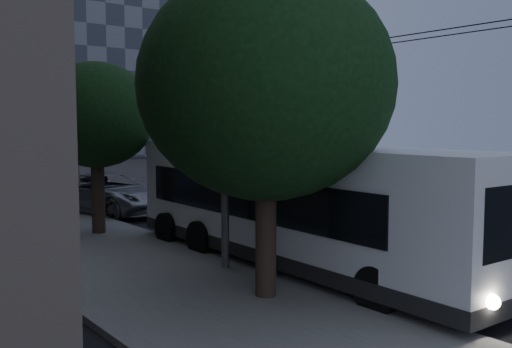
{
  "coord_description": "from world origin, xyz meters",
  "views": [
    {
      "loc": [
        -13.83,
        -12.91,
        3.73
      ],
      "look_at": [
        -1.34,
        3.18,
        1.95
      ],
      "focal_mm": 40.0,
      "sensor_mm": 36.0,
      "label": 1
    }
  ],
  "objects": [
    {
      "name": "ground",
      "position": [
        0.0,
        0.0,
        0.0
      ],
      "size": [
        120.0,
        120.0,
        0.0
      ],
      "primitive_type": "plane",
      "color": "black",
      "rests_on": "ground"
    },
    {
      "name": "tram_rails",
      "position": [
        2.5,
        20.0,
        0.01
      ],
      "size": [
        4.52,
        90.0,
        0.02
      ],
      "color": "gray",
      "rests_on": "ground"
    },
    {
      "name": "overhead_wires",
      "position": [
        -4.97,
        20.0,
        3.47
      ],
      "size": [
        2.23,
        90.0,
        6.0
      ],
      "color": "black",
      "rests_on": "ground"
    },
    {
      "name": "building_distant_right",
      "position": [
        18.0,
        55.0,
        12.0
      ],
      "size": [
        22.0,
        18.0,
        24.0
      ],
      "primitive_type": "cube",
      "color": "#393E49",
      "rests_on": "ground"
    },
    {
      "name": "trolleybus",
      "position": [
        -4.09,
        -1.79,
        1.7
      ],
      "size": [
        2.88,
        12.43,
        5.63
      ],
      "rotation": [
        0.0,
        0.0,
        -0.02
      ],
      "color": "silver",
      "rests_on": "ground"
    },
    {
      "name": "pickup_silver",
      "position": [
        -4.3,
        9.57,
        0.85
      ],
      "size": [
        4.67,
        6.7,
        1.7
      ],
      "primitive_type": "imported",
      "rotation": [
        0.0,
        0.0,
        0.33
      ],
      "color": "#929398",
      "rests_on": "ground"
    },
    {
      "name": "car_white_a",
      "position": [
        -2.7,
        14.86,
        0.64
      ],
      "size": [
        2.64,
        4.05,
        1.28
      ],
      "primitive_type": "imported",
      "rotation": [
        0.0,
        0.0,
        -0.33
      ],
      "color": "white",
      "rests_on": "ground"
    },
    {
      "name": "car_white_b",
      "position": [
        -2.7,
        19.5,
        0.63
      ],
      "size": [
        2.39,
        4.55,
        1.26
      ],
      "primitive_type": "imported",
      "rotation": [
        0.0,
        0.0,
        -0.15
      ],
      "color": "silver",
      "rests_on": "ground"
    },
    {
      "name": "tree_0",
      "position": [
        -6.5,
        -3.8,
        4.52
      ],
      "size": [
        5.26,
        5.26,
        6.9
      ],
      "color": "black",
      "rests_on": "ground"
    },
    {
      "name": "tree_1",
      "position": [
        -6.5,
        5.04,
        4.01
      ],
      "size": [
        3.84,
        3.84,
        5.76
      ],
      "color": "black",
      "rests_on": "ground"
    },
    {
      "name": "tree_2",
      "position": [
        -6.5,
        12.61,
        4.69
      ],
      "size": [
        5.18,
        5.18,
        7.04
      ],
      "color": "black",
      "rests_on": "ground"
    },
    {
      "name": "streetlamp_near",
      "position": [
        -5.38,
        -1.31,
        6.31
      ],
      "size": [
        2.53,
        0.44,
        10.53
      ],
      "color": "#59595B",
      "rests_on": "ground"
    }
  ]
}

